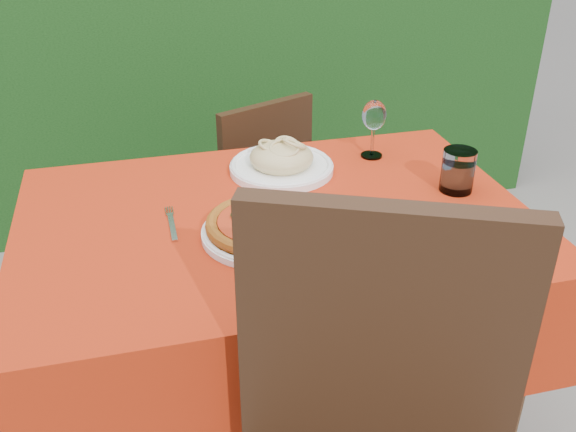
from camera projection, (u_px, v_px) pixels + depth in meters
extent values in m
plane|color=slate|center=(278.00, 428.00, 1.96)|extent=(60.00, 60.00, 0.00)
cube|color=black|center=(196.00, 42.00, 2.88)|extent=(3.20, 0.55, 1.60)
cube|color=#482A17|center=(275.00, 224.00, 1.61)|extent=(1.20, 0.80, 0.04)
cylinder|color=#482A17|center=(516.00, 390.00, 1.61)|extent=(0.05, 0.05, 0.70)
cylinder|color=#482A17|center=(79.00, 297.00, 1.96)|extent=(0.05, 0.05, 0.70)
cylinder|color=#482A17|center=(407.00, 250.00, 2.19)|extent=(0.05, 0.05, 0.70)
cube|color=#B4280D|center=(276.00, 268.00, 1.67)|extent=(1.26, 0.86, 0.32)
cube|color=black|center=(380.00, 343.00, 1.08)|extent=(0.46, 0.24, 0.53)
cube|color=black|center=(242.00, 198.00, 2.43)|extent=(0.48, 0.48, 0.04)
cube|color=black|center=(267.00, 159.00, 2.21)|extent=(0.35, 0.18, 0.40)
cylinder|color=black|center=(254.00, 217.00, 2.73)|extent=(0.03, 0.03, 0.38)
cylinder|color=black|center=(189.00, 240.00, 2.56)|extent=(0.03, 0.03, 0.38)
cylinder|color=black|center=(300.00, 248.00, 2.51)|extent=(0.03, 0.03, 0.38)
cylinder|color=black|center=(232.00, 276.00, 2.34)|extent=(0.03, 0.03, 0.38)
cylinder|color=white|center=(265.00, 233.00, 1.50)|extent=(0.30, 0.30, 0.02)
cylinder|color=#C5691B|center=(265.00, 226.00, 1.49)|extent=(0.35, 0.35, 0.02)
cylinder|color=maroon|center=(265.00, 221.00, 1.48)|extent=(0.29, 0.29, 0.01)
cylinder|color=white|center=(282.00, 168.00, 1.81)|extent=(0.29, 0.29, 0.02)
ellipsoid|color=#D0C582|center=(281.00, 157.00, 1.79)|extent=(0.20, 0.20, 0.08)
cylinder|color=silver|center=(458.00, 171.00, 1.68)|extent=(0.09, 0.09, 0.11)
cylinder|color=#9AC0D1|center=(457.00, 177.00, 1.69)|extent=(0.07, 0.07, 0.08)
cylinder|color=white|center=(371.00, 155.00, 1.90)|extent=(0.06, 0.06, 0.01)
cylinder|color=white|center=(372.00, 141.00, 1.88)|extent=(0.01, 0.01, 0.09)
ellipsoid|color=white|center=(374.00, 115.00, 1.84)|extent=(0.07, 0.07, 0.09)
cube|color=silver|center=(172.00, 227.00, 1.53)|extent=(0.02, 0.18, 0.00)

